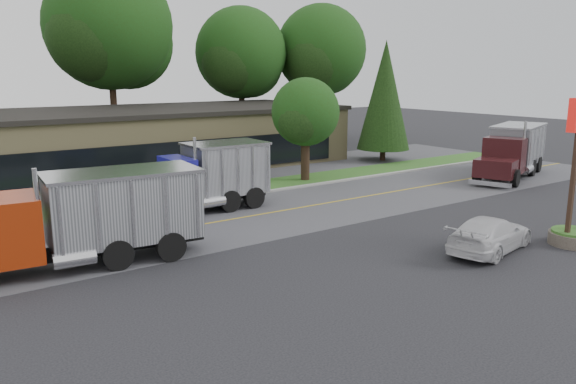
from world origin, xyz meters
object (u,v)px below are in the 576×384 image
(dump_truck_red, at_px, (88,216))
(rally_car, at_px, (490,234))
(dump_truck_maroon, at_px, (513,149))
(dump_truck_blue, at_px, (210,175))

(dump_truck_red, distance_m, rally_car, 15.28)
(dump_truck_maroon, distance_m, rally_car, 17.79)
(dump_truck_maroon, relative_size, rally_car, 1.97)
(dump_truck_maroon, bearing_deg, rally_car, 10.87)
(dump_truck_red, distance_m, dump_truck_blue, 9.05)
(dump_truck_blue, bearing_deg, dump_truck_maroon, 171.26)
(dump_truck_blue, distance_m, rally_car, 13.82)
(dump_truck_red, bearing_deg, dump_truck_blue, -141.15)
(dump_truck_red, xyz_separation_m, rally_car, (13.26, -7.51, -1.12))
(dump_truck_red, xyz_separation_m, dump_truck_maroon, (28.52, 1.57, -0.00))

